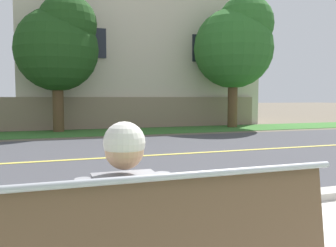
{
  "coord_description": "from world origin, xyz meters",
  "views": [
    {
      "loc": [
        -1.98,
        -1.39,
        1.38
      ],
      "look_at": [
        -0.33,
        3.41,
        1.0
      ],
      "focal_mm": 37.36,
      "sensor_mm": 36.0,
      "label": 1
    }
  ],
  "objects": [
    {
      "name": "ground_plane",
      "position": [
        0.0,
        8.0,
        0.0
      ],
      "size": [
        140.0,
        140.0,
        0.0
      ],
      "primitive_type": "plane",
      "color": "#665B4C"
    },
    {
      "name": "shade_tree_left",
      "position": [
        -1.48,
        13.2,
        3.5
      ],
      "size": [
        3.27,
        3.27,
        5.4
      ],
      "color": "brown",
      "rests_on": "ground_plane"
    },
    {
      "name": "shade_tree_centre",
      "position": [
        6.23,
        12.86,
        3.88
      ],
      "size": [
        3.62,
        3.62,
        5.98
      ],
      "color": "brown",
      "rests_on": "ground_plane"
    },
    {
      "name": "street_asphalt",
      "position": [
        0.0,
        6.5,
        0.0
      ],
      "size": [
        52.0,
        8.0,
        0.01
      ],
      "primitive_type": "cube",
      "color": "#424247",
      "rests_on": "ground_plane"
    },
    {
      "name": "curb_edge",
      "position": [
        0.0,
        2.35,
        0.06
      ],
      "size": [
        44.0,
        0.3,
        0.11
      ],
      "primitive_type": "cube",
      "color": "#ADA89E",
      "rests_on": "ground_plane"
    },
    {
      "name": "seated_person_grey",
      "position": [
        -1.6,
        0.52,
        0.68
      ],
      "size": [
        0.52,
        0.68,
        1.25
      ],
      "color": "black",
      "rests_on": "ground_plane"
    },
    {
      "name": "house_across_street",
      "position": [
        2.61,
        17.57,
        3.77
      ],
      "size": [
        12.61,
        6.91,
        7.45
      ],
      "color": "beige",
      "rests_on": "ground_plane"
    },
    {
      "name": "road_centre_line",
      "position": [
        0.0,
        6.5,
        0.01
      ],
      "size": [
        48.0,
        0.14,
        0.01
      ],
      "primitive_type": "cube",
      "color": "#E0CC4C",
      "rests_on": "ground_plane"
    },
    {
      "name": "garden_wall",
      "position": [
        1.46,
        14.37,
        0.7
      ],
      "size": [
        13.0,
        0.36,
        1.4
      ],
      "primitive_type": "cube",
      "color": "gray",
      "rests_on": "ground_plane"
    },
    {
      "name": "far_verge_grass",
      "position": [
        0.0,
        12.48,
        0.01
      ],
      "size": [
        48.0,
        2.8,
        0.02
      ],
      "primitive_type": "cube",
      "color": "#38702D",
      "rests_on": "ground_plane"
    }
  ]
}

